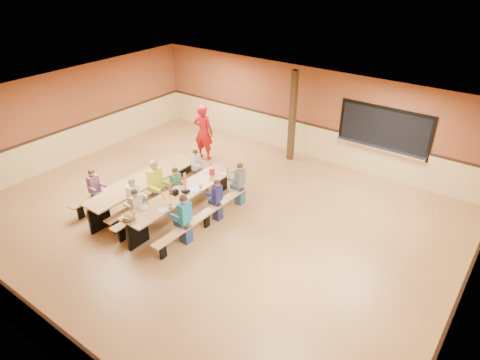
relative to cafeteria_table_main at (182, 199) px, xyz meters
The scene contains 23 objects.
ground 0.92m from the cafeteria_table_main, 24.24° to the left, with size 12.00×12.00×0.00m, color #9B693A.
room_envelope 0.77m from the cafeteria_table_main, 24.24° to the left, with size 12.04×10.04×3.02m.
kitchen_pass_through 6.29m from the cafeteria_table_main, 58.03° to the left, with size 2.78×0.28×1.38m.
structural_post 4.83m from the cafeteria_table_main, 84.07° to the left, with size 0.18×0.18×3.00m, color #322210.
cafeteria_table_main is the anchor object (origin of this frame).
cafeteria_table_second 1.28m from the cafeteria_table_main, behind, with size 1.91×3.70×0.74m.
seated_child_white_left 1.22m from the cafeteria_table_main, 132.63° to the right, with size 0.39×0.32×1.25m, color white, non-canonical shape.
seated_adult_yellow 0.86m from the cafeteria_table_main, behind, with size 0.48×0.39×1.44m, color yellow, non-canonical shape.
seated_child_grey_left 1.69m from the cafeteria_table_main, 119.26° to the left, with size 0.34×0.28×1.16m, color silver, non-canonical shape.
seated_child_teal_right 1.14m from the cafeteria_table_main, 43.10° to the right, with size 0.41×0.33×1.29m, color teal, non-canonical shape.
seated_child_navy_right 0.94m from the cafeteria_table_main, 28.40° to the left, with size 0.34×0.28×1.15m, color navy, non-canonical shape.
seated_child_char_right 1.64m from the cafeteria_table_main, 59.79° to the left, with size 0.38×0.31×1.22m, color #52595C, non-canonical shape.
seated_child_purple_sec 2.40m from the cafeteria_table_main, 151.23° to the right, with size 0.38×0.31×1.22m, color #7E5072, non-canonical shape.
seated_child_green_sec 0.52m from the cafeteria_table_main, 150.94° to the left, with size 0.36×0.29×1.18m, color #378154, non-canonical shape.
seated_child_tan_sec 1.23m from the cafeteria_table_main, 111.47° to the right, with size 0.35×0.29×1.18m, color #B7B692, non-canonical shape.
standing_woman 3.60m from the cafeteria_table_main, 121.64° to the left, with size 0.68×0.45×1.87m, color #AF1415.
punch_pitcher 1.25m from the cafeteria_table_main, 89.35° to the left, with size 0.16×0.16×0.22m, color red.
chip_bowl 1.68m from the cafeteria_table_main, 94.76° to the right, with size 0.32×0.32×0.15m, color orange, non-canonical shape.
napkin_dispenser 0.34m from the cafeteria_table_main, 101.25° to the right, with size 0.10×0.14×0.13m, color black.
condiment_mustard 0.59m from the cafeteria_table_main, 109.12° to the right, with size 0.06×0.06×0.17m, color yellow.
condiment_ketchup 0.42m from the cafeteria_table_main, 120.43° to the right, with size 0.06×0.06×0.17m, color #B2140F.
table_paddle 0.37m from the cafeteria_table_main, 32.21° to the left, with size 0.16×0.16×0.56m.
place_settings 0.27m from the cafeteria_table_main, ahead, with size 0.65×3.30×0.11m, color beige, non-canonical shape.
Camera 1 is at (6.19, -7.06, 6.37)m, focal length 32.00 mm.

